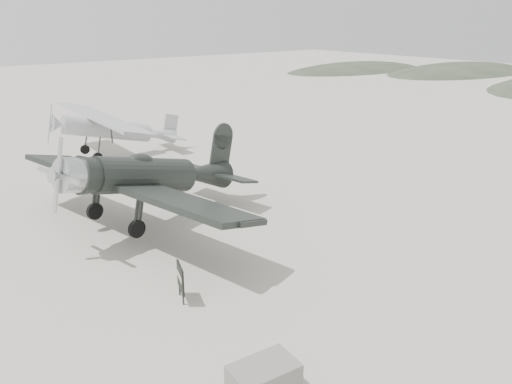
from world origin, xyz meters
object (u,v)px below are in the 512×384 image
highwing_monoplane (112,126)px  sign_board (181,278)px  lowwing_monoplane (151,176)px  equipment_block (264,379)px

highwing_monoplane → sign_board: size_ratio=9.07×
highwing_monoplane → sign_board: 17.06m
lowwing_monoplane → equipment_block: bearing=-115.9°
highwing_monoplane → equipment_block: size_ratio=7.28×
highwing_monoplane → sign_board: highwing_monoplane is taller
equipment_block → sign_board: sign_board is taller
lowwing_monoplane → highwing_monoplane: lowwing_monoplane is taller
highwing_monoplane → sign_board: bearing=-105.1°
lowwing_monoplane → highwing_monoplane: bearing=63.2°
equipment_block → sign_board: bearing=83.5°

